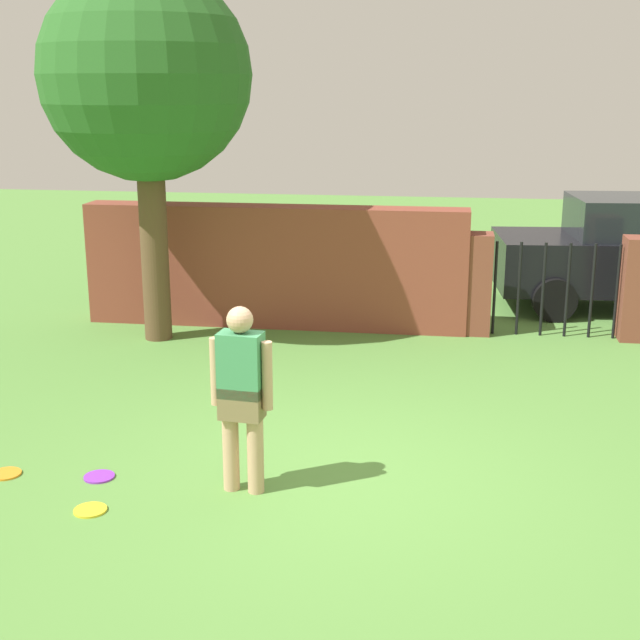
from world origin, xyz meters
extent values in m
plane|color=#568C3D|center=(0.00, 0.00, 0.00)|extent=(40.00, 40.00, 0.00)
cube|color=brown|center=(-1.50, 4.85, 0.86)|extent=(5.41, 0.50, 1.72)
cylinder|color=brown|center=(-2.95, 3.95, 1.36)|extent=(0.37, 0.37, 2.73)
sphere|color=#286023|center=(-2.95, 3.95, 3.47)|extent=(2.70, 2.70, 2.70)
cylinder|color=tan|center=(-0.85, -0.36, 0.42)|extent=(0.14, 0.14, 0.85)
cylinder|color=tan|center=(-0.63, -0.39, 0.42)|extent=(0.14, 0.14, 0.85)
cube|color=olive|center=(-0.74, -0.38, 0.80)|extent=(0.38, 0.26, 0.28)
cube|color=#3F8C59|center=(-0.74, -0.38, 1.12)|extent=(0.38, 0.26, 0.55)
sphere|color=tan|center=(-0.74, -0.38, 1.51)|extent=(0.22, 0.22, 0.22)
cylinder|color=tan|center=(-0.97, -0.35, 1.05)|extent=(0.09, 0.09, 0.58)
cylinder|color=tan|center=(-0.52, -0.40, 1.05)|extent=(0.09, 0.09, 0.58)
cube|color=brown|center=(1.30, 4.85, 0.70)|extent=(0.44, 0.44, 1.40)
cube|color=brown|center=(3.46, 4.85, 0.70)|extent=(0.44, 0.44, 1.40)
cylinder|color=black|center=(1.57, 4.85, 0.65)|extent=(0.04, 0.04, 1.30)
cylinder|color=black|center=(1.90, 4.85, 0.65)|extent=(0.04, 0.04, 1.30)
cylinder|color=black|center=(2.22, 4.85, 0.65)|extent=(0.04, 0.04, 1.30)
cylinder|color=black|center=(2.54, 4.85, 0.65)|extent=(0.04, 0.04, 1.30)
cylinder|color=black|center=(2.87, 4.85, 0.65)|extent=(0.04, 0.04, 1.30)
cylinder|color=black|center=(3.19, 4.85, 0.65)|extent=(0.04, 0.04, 1.30)
cube|color=black|center=(3.77, 6.61, 0.72)|extent=(4.33, 2.05, 0.80)
cube|color=#1E2328|center=(3.77, 6.61, 1.42)|extent=(2.12, 1.66, 0.60)
cylinder|color=black|center=(2.48, 5.65, 0.32)|extent=(0.66, 0.27, 0.64)
cylinder|color=black|center=(2.34, 7.34, 0.32)|extent=(0.66, 0.27, 0.64)
cylinder|color=purple|center=(-2.06, -0.33, 0.01)|extent=(0.27, 0.27, 0.02)
cylinder|color=yellow|center=(-1.89, -0.93, 0.01)|extent=(0.27, 0.27, 0.02)
cylinder|color=orange|center=(-2.91, -0.39, 0.01)|extent=(0.27, 0.27, 0.02)
camera|label=1|loc=(0.89, -7.00, 3.35)|focal=48.81mm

